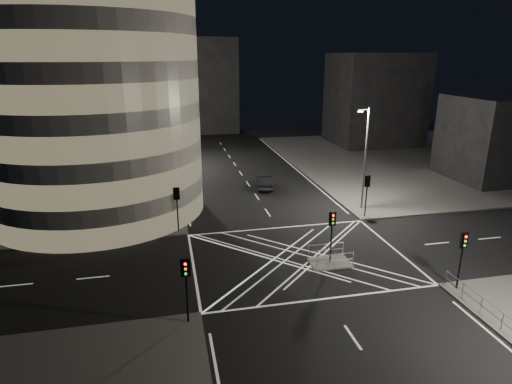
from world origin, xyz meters
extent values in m
plane|color=black|center=(0.00, 0.00, 0.00)|extent=(120.00, 120.00, 0.00)
cube|color=#504D4B|center=(-29.00, 27.00, 0.07)|extent=(42.00, 42.00, 0.15)
cube|color=#504D4B|center=(29.00, 27.00, 0.07)|extent=(42.00, 42.00, 0.15)
cube|color=slate|center=(2.00, -1.50, 0.07)|extent=(3.00, 2.00, 0.15)
cylinder|color=gray|center=(-16.00, 14.00, 12.65)|extent=(20.00, 20.00, 25.00)
cube|color=gray|center=(-26.00, 24.00, 12.65)|extent=(20.00, 18.00, 25.00)
cube|color=gray|center=(-22.00, 42.00, 11.15)|extent=(24.00, 16.00, 22.00)
cube|color=black|center=(26.00, 40.00, 7.65)|extent=(14.00, 12.00, 15.00)
cube|color=black|center=(30.00, 16.00, 5.15)|extent=(10.00, 10.00, 10.00)
cube|color=black|center=(-4.00, 58.00, 9.00)|extent=(18.00, 8.00, 18.00)
cylinder|color=black|center=(-10.50, 9.00, 1.68)|extent=(0.32, 0.32, 3.07)
ellipsoid|color=black|center=(-10.50, 9.00, 4.28)|extent=(3.86, 3.86, 4.44)
cylinder|color=black|center=(-10.50, 15.00, 2.01)|extent=(0.32, 0.32, 3.72)
ellipsoid|color=black|center=(-10.50, 15.00, 5.10)|extent=(4.48, 4.48, 5.15)
cylinder|color=black|center=(-10.50, 21.00, 1.87)|extent=(0.32, 0.32, 3.44)
ellipsoid|color=black|center=(-10.50, 21.00, 4.84)|extent=(4.57, 4.57, 5.26)
cylinder|color=black|center=(-10.50, 27.00, 1.86)|extent=(0.32, 0.32, 3.41)
ellipsoid|color=black|center=(-10.50, 27.00, 4.92)|extent=(4.94, 4.94, 5.68)
cylinder|color=black|center=(-10.50, 33.00, 1.66)|extent=(0.32, 0.32, 3.03)
ellipsoid|color=black|center=(-10.50, 33.00, 4.43)|extent=(4.56, 4.56, 5.25)
cylinder|color=black|center=(-8.80, 6.80, 1.65)|extent=(0.12, 0.12, 3.00)
cube|color=black|center=(-8.80, 6.80, 3.60)|extent=(0.28, 0.22, 0.90)
cube|color=black|center=(-8.80, 6.80, 3.60)|extent=(0.55, 0.04, 1.10)
cylinder|color=black|center=(-8.80, -6.80, 1.65)|extent=(0.12, 0.12, 3.00)
cube|color=black|center=(-8.80, -6.80, 3.60)|extent=(0.28, 0.22, 0.90)
cube|color=black|center=(-8.80, -6.80, 3.60)|extent=(0.55, 0.04, 1.10)
cylinder|color=black|center=(8.80, 6.80, 1.65)|extent=(0.12, 0.12, 3.00)
cube|color=black|center=(8.80, 6.80, 3.60)|extent=(0.28, 0.22, 0.90)
cube|color=black|center=(8.80, 6.80, 3.60)|extent=(0.55, 0.04, 1.10)
cylinder|color=black|center=(8.80, -6.80, 1.65)|extent=(0.12, 0.12, 3.00)
cube|color=black|center=(8.80, -6.80, 3.60)|extent=(0.28, 0.22, 0.90)
cube|color=black|center=(8.80, -6.80, 3.60)|extent=(0.55, 0.04, 1.10)
cylinder|color=black|center=(2.00, -1.50, 1.65)|extent=(0.12, 0.12, 3.00)
cube|color=black|center=(2.00, -1.50, 3.60)|extent=(0.28, 0.22, 0.90)
cube|color=black|center=(2.00, -1.50, 3.60)|extent=(0.55, 0.04, 1.10)
cylinder|color=slate|center=(-9.50, 12.00, 5.15)|extent=(0.20, 0.20, 10.00)
cylinder|color=slate|center=(-9.05, 12.00, 10.00)|extent=(0.90, 0.10, 0.10)
cube|color=slate|center=(-8.60, 12.00, 9.90)|extent=(0.50, 0.25, 0.18)
cube|color=white|center=(-8.60, 12.00, 9.79)|extent=(0.42, 0.20, 0.05)
cylinder|color=slate|center=(-9.50, 30.00, 5.15)|extent=(0.20, 0.20, 10.00)
cylinder|color=slate|center=(-9.05, 30.00, 10.00)|extent=(0.90, 0.10, 0.10)
cube|color=slate|center=(-8.60, 30.00, 9.90)|extent=(0.50, 0.25, 0.18)
cube|color=white|center=(-8.60, 30.00, 9.79)|extent=(0.42, 0.20, 0.05)
cylinder|color=slate|center=(9.50, 9.00, 5.15)|extent=(0.20, 0.20, 10.00)
cylinder|color=slate|center=(9.05, 9.00, 10.00)|extent=(0.90, 0.10, 0.10)
cube|color=slate|center=(8.60, 9.00, 9.90)|extent=(0.50, 0.25, 0.18)
cube|color=white|center=(8.60, 9.00, 9.79)|extent=(0.42, 0.20, 0.05)
cube|color=slate|center=(2.00, -2.40, 0.70)|extent=(2.80, 0.06, 1.10)
cube|color=slate|center=(2.00, -0.60, 0.70)|extent=(2.80, 0.06, 1.10)
imported|color=black|center=(1.50, 17.90, 0.75)|extent=(2.31, 4.75, 1.50)
camera|label=1|loc=(-9.43, -28.42, 14.90)|focal=30.00mm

